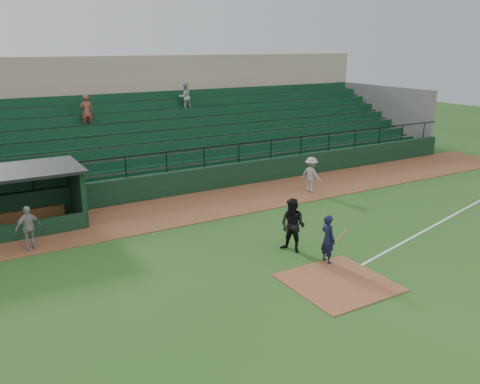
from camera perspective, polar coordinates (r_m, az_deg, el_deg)
ground at (r=16.63m, az=8.89°, el=-8.89°), size 90.00×90.00×0.00m
warning_track at (r=22.90m, az=-3.82°, el=-1.48°), size 40.00×4.00×0.03m
home_plate_dirt at (r=15.95m, az=11.19°, el=-10.11°), size 3.00×3.00×0.03m
foul_line at (r=22.91m, az=22.67°, el=-2.78°), size 17.49×4.44×0.01m
stadium_structure at (r=29.97m, az=-11.28°, el=7.05°), size 38.00×13.08×6.40m
batter_at_plate at (r=16.95m, az=10.04°, el=-5.33°), size 1.01×0.68×1.69m
umpire at (r=17.63m, az=6.05°, el=-3.84°), size 1.07×1.17×1.95m
runner at (r=24.87m, az=8.16°, el=1.99°), size 0.90×1.25×1.75m
dugout_player_a at (r=19.25m, az=-23.08°, el=-3.79°), size 1.02×0.70×1.61m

